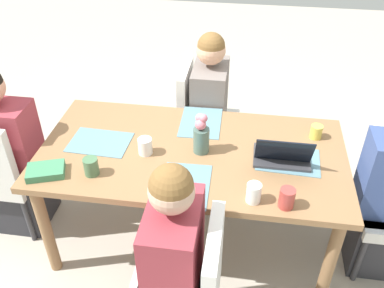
{
  "coord_description": "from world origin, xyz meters",
  "views": [
    {
      "loc": [
        0.29,
        -1.97,
        2.26
      ],
      "look_at": [
        0.0,
        0.0,
        0.79
      ],
      "focal_mm": 39.61,
      "sensor_mm": 36.0,
      "label": 1
    }
  ],
  "objects": [
    {
      "name": "flower_vase",
      "position": [
        0.05,
        0.01,
        0.86
      ],
      "size": [
        0.09,
        0.09,
        0.25
      ],
      "color": "#4C6B60",
      "rests_on": "dining_table"
    },
    {
      "name": "dining_table",
      "position": [
        0.0,
        0.0,
        0.66
      ],
      "size": [
        1.81,
        0.93,
        0.74
      ],
      "color": "olive",
      "rests_on": "ground_plane"
    },
    {
      "name": "laptop_head_right_left_near",
      "position": [
        0.52,
        -0.03,
        0.78
      ],
      "size": [
        0.32,
        0.22,
        0.2
      ],
      "color": "#38383D",
      "rests_on": "dining_table"
    },
    {
      "name": "ground_plane",
      "position": [
        0.0,
        0.0,
        0.0
      ],
      "size": [
        10.0,
        10.0,
        0.0
      ],
      "primitive_type": "plane",
      "color": "#B2A899"
    },
    {
      "name": "chair_far_right_near",
      "position": [
        -0.05,
        0.77,
        0.5
      ],
      "size": [
        0.44,
        0.44,
        0.9
      ],
      "color": "silver",
      "rests_on": "ground_plane"
    },
    {
      "name": "placemat_head_right_left_near",
      "position": [
        0.56,
        -0.01,
        0.74
      ],
      "size": [
        0.37,
        0.28,
        0.0
      ],
      "primitive_type": "cube",
      "rotation": [
        0.0,
        0.0,
        3.09
      ],
      "color": "slate",
      "rests_on": "dining_table"
    },
    {
      "name": "person_head_left_left_far",
      "position": [
        -1.2,
        -0.0,
        0.53
      ],
      "size": [
        0.4,
        0.36,
        1.19
      ],
      "color": "#2D2D33",
      "rests_on": "ground_plane"
    },
    {
      "name": "book_red_cover",
      "position": [
        -0.76,
        -0.33,
        0.76
      ],
      "size": [
        0.24,
        0.2,
        0.04
      ],
      "primitive_type": "cube",
      "rotation": [
        0.0,
        0.0,
        0.34
      ],
      "color": "#3D7F56",
      "rests_on": "dining_table"
    },
    {
      "name": "coffee_mug_centre_right",
      "position": [
        0.53,
        -0.39,
        0.8
      ],
      "size": [
        0.08,
        0.08,
        0.11
      ],
      "primitive_type": "cylinder",
      "color": "#AD3D38",
      "rests_on": "dining_table"
    },
    {
      "name": "coffee_mug_far_left",
      "position": [
        0.37,
        -0.37,
        0.8
      ],
      "size": [
        0.08,
        0.08,
        0.11
      ],
      "primitive_type": "cylinder",
      "color": "white",
      "rests_on": "dining_table"
    },
    {
      "name": "person_near_left_mid",
      "position": [
        0.02,
        -0.71,
        0.53
      ],
      "size": [
        0.36,
        0.4,
        1.19
      ],
      "color": "#2D2D33",
      "rests_on": "ground_plane"
    },
    {
      "name": "placemat_head_left_left_far",
      "position": [
        -0.57,
        -0.0,
        0.74
      ],
      "size": [
        0.37,
        0.27,
        0.0
      ],
      "primitive_type": "cube",
      "rotation": [
        0.0,
        0.0,
        -0.04
      ],
      "color": "slate",
      "rests_on": "dining_table"
    },
    {
      "name": "placemat_near_left_mid",
      "position": [
        0.01,
        -0.31,
        0.74
      ],
      "size": [
        0.27,
        0.37,
        0.0
      ],
      "primitive_type": "cube",
      "rotation": [
        0.0,
        0.0,
        1.59
      ],
      "color": "slate",
      "rests_on": "dining_table"
    },
    {
      "name": "placemat_far_right_near",
      "position": [
        0.01,
        0.31,
        0.74
      ],
      "size": [
        0.27,
        0.37,
        0.0
      ],
      "primitive_type": "cube",
      "rotation": [
        0.0,
        0.0,
        -1.55
      ],
      "color": "slate",
      "rests_on": "dining_table"
    },
    {
      "name": "coffee_mug_centre_left",
      "position": [
        -0.51,
        -0.29,
        0.79
      ],
      "size": [
        0.08,
        0.08,
        0.1
      ],
      "primitive_type": "cylinder",
      "color": "#47704C",
      "rests_on": "dining_table"
    },
    {
      "name": "coffee_mug_near_left",
      "position": [
        0.73,
        0.25,
        0.78
      ],
      "size": [
        0.07,
        0.07,
        0.09
      ],
      "primitive_type": "cylinder",
      "color": "#DBC64C",
      "rests_on": "dining_table"
    },
    {
      "name": "coffee_mug_near_right",
      "position": [
        -0.27,
        -0.06,
        0.79
      ],
      "size": [
        0.08,
        0.08,
        0.1
      ],
      "primitive_type": "cylinder",
      "color": "white",
      "rests_on": "dining_table"
    },
    {
      "name": "person_far_right_near",
      "position": [
        0.03,
        0.71,
        0.53
      ],
      "size": [
        0.36,
        0.4,
        1.19
      ],
      "color": "#2D2D33",
      "rests_on": "ground_plane"
    }
  ]
}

